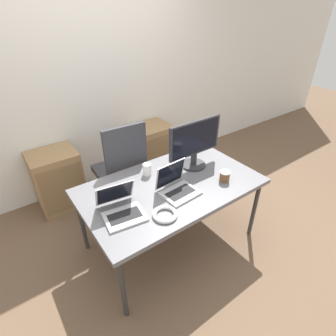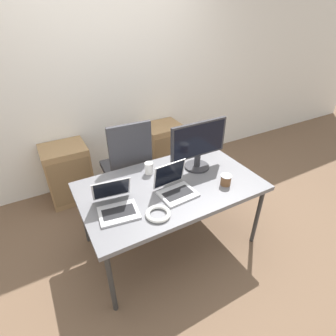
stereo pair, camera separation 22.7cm
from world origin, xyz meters
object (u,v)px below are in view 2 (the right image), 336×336
Objects in this scene: cable_coil at (158,214)px; cabinet_left at (68,173)px; office_chair at (128,175)px; monitor at (198,145)px; laptop_left at (175,187)px; cabinet_right at (163,149)px; laptop_right at (116,205)px; coffee_cup_brown at (226,180)px; coffee_cup_white at (149,168)px.

cabinet_left is at bearing 105.73° from cable_coil.
cabinet_left is (-0.57, 0.49, -0.07)m from office_chair.
laptop_left is at bearing -148.51° from monitor.
cabinet_left is 1.00× the size of cabinet_right.
cabinet_left is 1.65m from monitor.
laptop_right is 0.33m from cable_coil.
laptop_left is (0.69, -1.34, 0.41)m from cabinet_left.
monitor is (0.39, 0.24, 0.20)m from laptop_left.
cabinet_right is 1.27m from monitor.
office_chair is 0.92m from laptop_left.
cabinet_left is 1.89m from coffee_cup_brown.
office_chair is 0.97m from laptop_right.
cabinet_right is at bearing 34.42° from office_chair.
office_chair is 0.86m from cabinet_right.
coffee_cup_white is 0.60m from cable_coil.
monitor is at bearing 31.49° from laptop_left.
cabinet_right is at bearing 79.47° from monitor.
office_chair is 1.58× the size of cabinet_left.
cabinet_right is 1.24m from coffee_cup_white.
laptop_left is (-0.59, -1.34, 0.41)m from cabinet_right.
cabinet_left is at bearing 139.73° from office_chair.
office_chair reaches higher than laptop_left.
coffee_cup_brown is at bearing -44.06° from coffee_cup_white.
cabinet_left is 3.61× the size of cable_coil.
monitor reaches higher than laptop_right.
laptop_right reaches higher than cabinet_left.
cable_coil is (-0.70, -0.07, -0.03)m from coffee_cup_brown.
coffee_cup_brown reaches higher than cabinet_right.
office_chair is 9.88× the size of coffee_cup_white.
laptop_right is at bearing -142.21° from coffee_cup_white.
laptop_right reaches higher than coffee_cup_white.
monitor reaches higher than coffee_cup_brown.
laptop_right is 3.34× the size of coffee_cup_white.
cable_coil reaches higher than cabinet_right.
laptop_right is at bearing -82.24° from cabinet_left.
monitor is (1.08, -1.10, 0.60)m from cabinet_left.
cabinet_left is at bearing 180.00° from cabinet_right.
coffee_cup_white is (-0.45, 0.13, -0.19)m from monitor.
cable_coil is (-0.65, -0.43, -0.23)m from monitor.
coffee_cup_brown is (0.06, -0.36, -0.20)m from monitor.
cabinet_right is 2.22× the size of laptop_left.
coffee_cup_brown is at bearing 5.47° from cable_coil.
coffee_cup_brown is (1.13, -1.46, 0.40)m from cabinet_left.
monitor is at bearing 33.52° from cable_coil.
coffee_cup_white is (-0.66, -0.96, 0.41)m from cabinet_right.
monitor reaches higher than cable_coil.
laptop_left reaches higher than coffee_cup_brown.
laptop_right is 3.90× the size of coffee_cup_brown.
coffee_cup_white is (0.05, -0.48, 0.33)m from office_chair.
cabinet_left is 2.22× the size of laptop_left.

